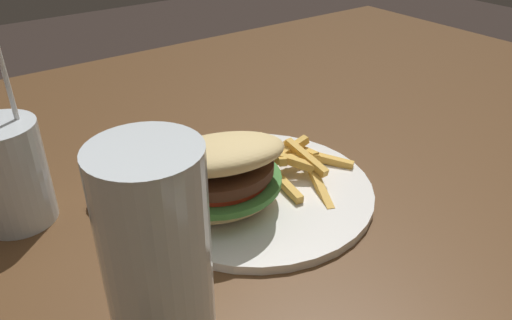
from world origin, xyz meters
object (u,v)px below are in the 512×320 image
Objects in this scene: meal_plate_near at (235,178)px; juice_glass at (10,176)px; spoon at (108,196)px; beer_glass at (158,265)px.

juice_glass is at bearing -29.77° from meal_plate_near.
meal_plate_near is 0.15m from spoon.
meal_plate_near is 1.44× the size of juice_glass.
beer_glass is 0.24m from spoon.
beer_glass is at bearing 40.20° from meal_plate_near.
meal_plate_near is 2.06× the size of spoon.
meal_plate_near reaches higher than spoon.
juice_glass reaches higher than spoon.
juice_glass is (0.20, -0.12, 0.02)m from meal_plate_near.
spoon is (-0.09, 0.02, -0.05)m from juice_glass.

